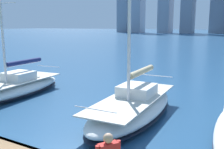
% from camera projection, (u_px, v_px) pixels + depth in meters
% --- Properties ---
extents(sailboat_tan, '(3.31, 8.51, 10.80)m').
position_uv_depth(sailboat_tan, '(133.00, 106.00, 13.51)').
color(sailboat_tan, white).
rests_on(sailboat_tan, ground).
extents(sailboat_navy, '(3.49, 8.44, 9.42)m').
position_uv_depth(sailboat_navy, '(14.00, 87.00, 17.82)').
color(sailboat_navy, white).
rests_on(sailboat_navy, ground).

